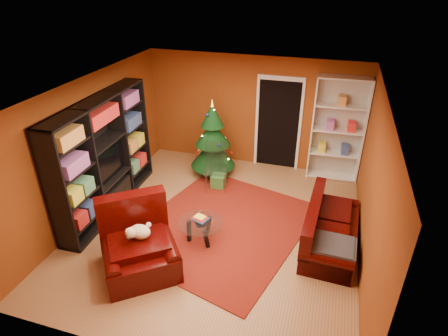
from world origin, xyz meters
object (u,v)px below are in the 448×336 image
(coffee_table, at_px, (201,231))
(gift_box_green, at_px, (218,181))
(white_bookshelf, at_px, (337,130))
(christmas_tree, at_px, (213,139))
(gift_box_red, at_px, (201,154))
(rug, at_px, (222,226))
(sofa, at_px, (332,226))
(media_unit, at_px, (104,156))
(acrylic_chair, at_px, (216,170))
(armchair, at_px, (139,246))
(gift_box_teal, at_px, (205,160))
(dog, at_px, (140,232))

(coffee_table, bearing_deg, gift_box_green, 98.26)
(white_bookshelf, bearing_deg, coffee_table, -127.12)
(christmas_tree, relative_size, gift_box_red, 8.68)
(rug, bearing_deg, sofa, 1.91)
(media_unit, height_order, acrylic_chair, media_unit)
(rug, height_order, armchair, armchair)
(gift_box_teal, relative_size, sofa, 0.16)
(sofa, bearing_deg, gift_box_teal, 57.92)
(media_unit, relative_size, gift_box_red, 13.87)
(rug, xyz_separation_m, gift_box_teal, (-1.10, 2.20, 0.14))
(acrylic_chair, bearing_deg, coffee_table, -95.82)
(media_unit, xyz_separation_m, white_bookshelf, (4.19, 2.50, 0.04))
(rug, bearing_deg, coffee_table, -114.03)
(gift_box_teal, height_order, sofa, sofa)
(coffee_table, distance_m, acrylic_chair, 1.77)
(rug, relative_size, gift_box_teal, 10.96)
(armchair, bearing_deg, acrylic_chair, 44.06)
(gift_box_teal, height_order, gift_box_red, gift_box_teal)
(rug, xyz_separation_m, gift_box_green, (-0.49, 1.34, 0.14))
(media_unit, distance_m, sofa, 4.35)
(dog, relative_size, sofa, 0.21)
(media_unit, bearing_deg, gift_box_teal, 58.48)
(white_bookshelf, xyz_separation_m, armchair, (-2.76, -3.96, -0.69))
(gift_box_red, height_order, armchair, armchair)
(dog, bearing_deg, media_unit, 98.40)
(media_unit, bearing_deg, rug, -2.53)
(armchair, distance_m, acrylic_chair, 2.70)
(gift_box_teal, distance_m, coffee_table, 2.84)
(sofa, xyz_separation_m, coffee_table, (-2.18, -0.56, -0.19))
(christmas_tree, relative_size, dog, 4.56)
(gift_box_green, relative_size, sofa, 0.16)
(media_unit, relative_size, christmas_tree, 1.60)
(gift_box_red, distance_m, dog, 3.99)
(media_unit, bearing_deg, christmas_tree, 48.36)
(gift_box_red, relative_size, dog, 0.52)
(rug, relative_size, sofa, 1.74)
(christmas_tree, height_order, dog, christmas_tree)
(dog, bearing_deg, armchair, -135.00)
(media_unit, xyz_separation_m, christmas_tree, (1.55, 1.86, -0.23))
(armchair, bearing_deg, gift_box_red, 58.75)
(gift_box_teal, distance_m, gift_box_red, 0.42)
(christmas_tree, height_order, gift_box_green, christmas_tree)
(gift_box_teal, height_order, armchair, armchair)
(rug, distance_m, white_bookshelf, 3.34)
(christmas_tree, relative_size, gift_box_teal, 6.18)
(armchair, xyz_separation_m, coffee_table, (0.68, 0.94, -0.26))
(gift_box_red, distance_m, acrylic_chair, 1.60)
(media_unit, distance_m, acrylic_chair, 2.28)
(gift_box_teal, bearing_deg, armchair, -86.87)
(gift_box_green, distance_m, white_bookshelf, 2.81)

